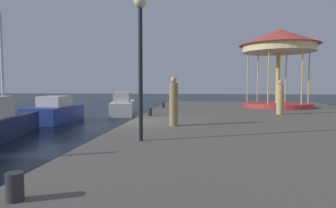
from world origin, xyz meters
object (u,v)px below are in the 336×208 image
object	(u,v)px
motorboat_blue	(54,112)
bollard_center	(150,112)
motorboat_white	(123,106)
lamp_post_mid_promenade	(140,41)
bollard_south	(163,105)
person_near_carousel	(174,103)
carousel	(279,49)
bollard_north	(15,187)
person_mid_promenade	(280,98)

from	to	relation	value
motorboat_blue	bollard_center	distance (m)	7.41
motorboat_white	motorboat_blue	distance (m)	6.10
lamp_post_mid_promenade	bollard_south	xyz separation A→B (m)	(-0.95, 11.89, -2.63)
person_near_carousel	lamp_post_mid_promenade	bearing A→B (deg)	-101.86
bollard_center	carousel	bearing A→B (deg)	40.03
motorboat_white	person_near_carousel	world-z (taller)	person_near_carousel
bollard_north	person_near_carousel	size ratio (longest dim) A/B	0.21
carousel	person_near_carousel	xyz separation A→B (m)	(-6.44, -10.09, -3.22)
bollard_center	person_near_carousel	size ratio (longest dim) A/B	0.21
bollard_north	person_near_carousel	distance (m)	7.70
carousel	bollard_south	size ratio (longest dim) A/B	13.72
bollard_center	bollard_south	world-z (taller)	same
motorboat_white	bollard_south	size ratio (longest dim) A/B	14.85
person_near_carousel	carousel	bearing A→B (deg)	57.45
motorboat_white	bollard_center	world-z (taller)	motorboat_white
motorboat_blue	bollard_south	world-z (taller)	motorboat_blue
bollard_center	bollard_south	distance (m)	5.43
motorboat_blue	lamp_post_mid_promenade	bearing A→B (deg)	-50.87
motorboat_white	motorboat_blue	world-z (taller)	motorboat_white
motorboat_white	motorboat_blue	xyz separation A→B (m)	(-3.07, -5.27, -0.04)
lamp_post_mid_promenade	bollard_north	xyz separation A→B (m)	(-0.85, -4.43, -2.63)
motorboat_blue	lamp_post_mid_promenade	xyz separation A→B (m)	(7.68, -9.44, 2.99)
lamp_post_mid_promenade	bollard_south	bearing A→B (deg)	94.59
carousel	motorboat_blue	bearing A→B (deg)	-165.80
bollard_south	lamp_post_mid_promenade	bearing A→B (deg)	-85.41
lamp_post_mid_promenade	person_mid_promenade	bearing A→B (deg)	53.57
bollard_north	motorboat_blue	bearing A→B (deg)	116.20
lamp_post_mid_promenade	person_mid_promenade	distance (m)	10.18
carousel	bollard_south	bearing A→B (deg)	-170.90
motorboat_blue	lamp_post_mid_promenade	distance (m)	12.53
motorboat_blue	bollard_north	bearing A→B (deg)	-63.80
person_mid_promenade	bollard_center	bearing A→B (deg)	-167.04
lamp_post_mid_promenade	bollard_north	size ratio (longest dim) A/B	10.30
bollard_south	person_mid_promenade	world-z (taller)	person_mid_promenade
person_mid_promenade	person_near_carousel	distance (m)	7.24
motorboat_blue	carousel	distance (m)	15.83
person_mid_promenade	person_near_carousel	size ratio (longest dim) A/B	0.97
bollard_south	person_near_carousel	world-z (taller)	person_near_carousel
lamp_post_mid_promenade	bollard_center	bearing A→B (deg)	98.02
motorboat_white	carousel	xyz separation A→B (m)	(11.70, -1.53, 4.24)
bollard_center	bollard_north	distance (m)	10.89
bollard_center	person_near_carousel	xyz separation A→B (m)	(1.56, -3.37, 0.71)
motorboat_white	person_near_carousel	bearing A→B (deg)	-65.66
lamp_post_mid_promenade	bollard_center	xyz separation A→B (m)	(-0.91, 6.46, -2.63)
lamp_post_mid_promenade	person_mid_promenade	world-z (taller)	lamp_post_mid_promenade
motorboat_white	person_mid_promenade	world-z (taller)	person_mid_promenade
bollard_center	person_mid_promenade	bearing A→B (deg)	12.96
carousel	person_mid_promenade	bearing A→B (deg)	-102.70
motorboat_white	person_mid_promenade	bearing A→B (deg)	-32.35
motorboat_blue	bollard_north	size ratio (longest dim) A/B	10.26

